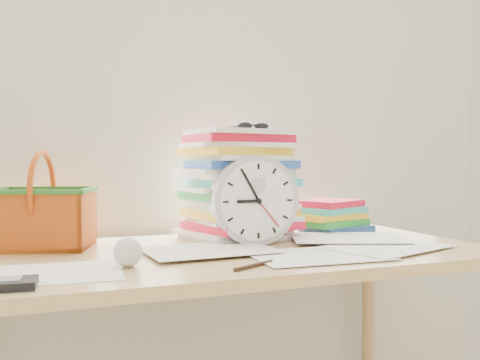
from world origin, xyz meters
name	(u,v)px	position (x,y,z in m)	size (l,w,h in m)	color
curtain	(192,68)	(0.00, 1.98, 1.30)	(2.40, 0.01, 2.50)	silver
desk	(231,277)	(0.00, 1.60, 0.68)	(1.40, 0.70, 0.75)	tan
paper_stack	(237,184)	(0.09, 1.79, 0.92)	(0.34, 0.28, 0.33)	white
clock	(254,200)	(0.09, 1.65, 0.88)	(0.26, 0.26, 0.05)	#B1B2B4
sunglasses	(253,126)	(0.14, 1.78, 1.10)	(0.12, 0.10, 0.03)	black
book_stack	(333,216)	(0.45, 1.82, 0.80)	(0.26, 0.20, 0.11)	white
basket	(42,200)	(-0.47, 1.81, 0.88)	(0.26, 0.21, 0.26)	#D45A14
crumpled_ball	(127,252)	(-0.30, 1.46, 0.78)	(0.07, 0.07, 0.07)	white
pen	(254,265)	(-0.04, 1.35, 0.75)	(0.01, 0.01, 0.13)	black
scattered_papers	(231,247)	(0.00, 1.60, 0.76)	(1.26, 0.42, 0.02)	white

